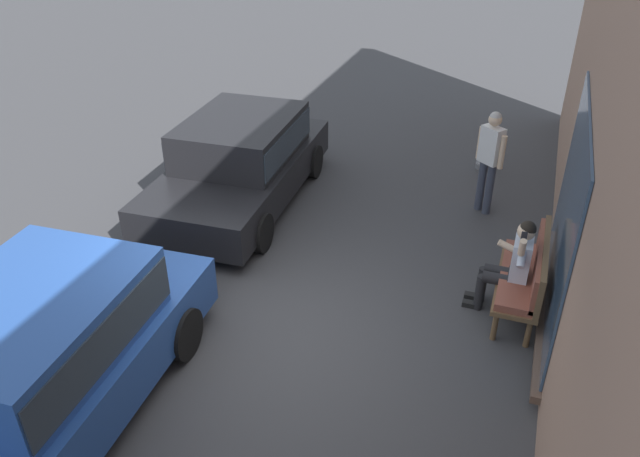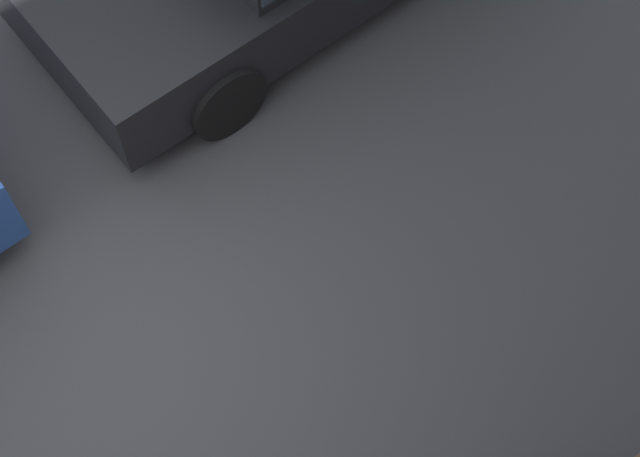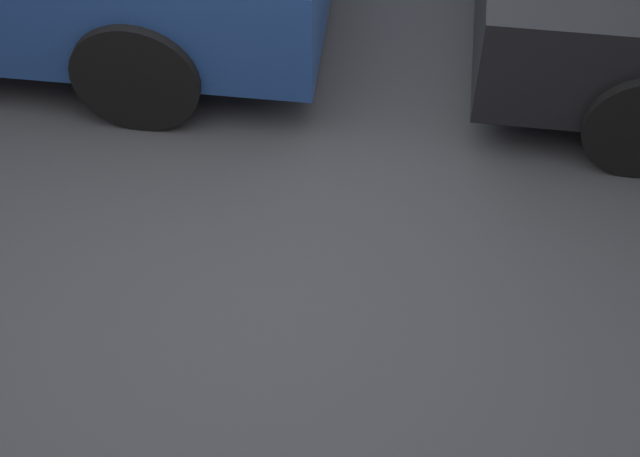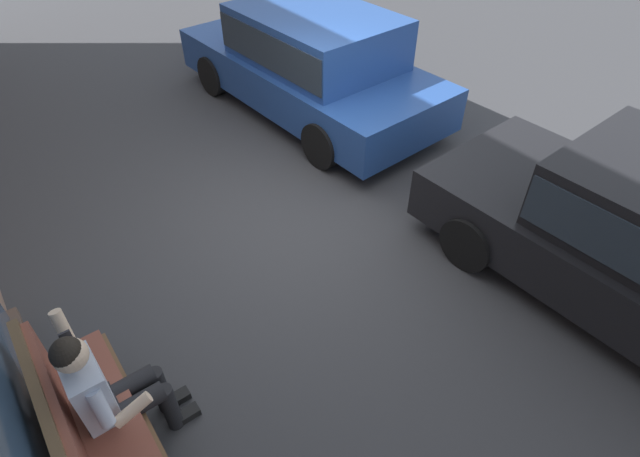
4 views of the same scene
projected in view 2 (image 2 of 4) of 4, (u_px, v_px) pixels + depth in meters
ground_plane at (70, 358)px, 6.14m from camera, size 60.00×60.00×0.00m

